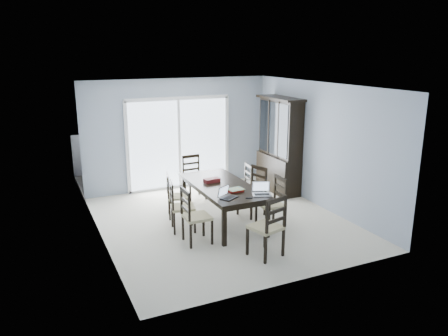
# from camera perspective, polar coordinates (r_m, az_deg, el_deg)

# --- Properties ---
(floor) EXTENTS (5.00, 5.00, 0.00)m
(floor) POSITION_cam_1_polar(r_m,az_deg,el_deg) (8.53, -0.22, -7.01)
(floor) COLOR #EEE6CC
(floor) RESTS_ON ground
(ceiling) EXTENTS (5.00, 5.00, 0.00)m
(ceiling) POSITION_cam_1_polar(r_m,az_deg,el_deg) (7.92, -0.24, 10.69)
(ceiling) COLOR white
(ceiling) RESTS_ON back_wall
(back_wall) EXTENTS (4.50, 0.02, 2.60)m
(back_wall) POSITION_cam_1_polar(r_m,az_deg,el_deg) (10.40, -5.96, 4.44)
(back_wall) COLOR #8F9BAB
(back_wall) RESTS_ON floor
(wall_left) EXTENTS (0.02, 5.00, 2.60)m
(wall_left) POSITION_cam_1_polar(r_m,az_deg,el_deg) (7.51, -16.06, -0.23)
(wall_left) COLOR #8F9BAB
(wall_left) RESTS_ON floor
(wall_right) EXTENTS (0.02, 5.00, 2.60)m
(wall_right) POSITION_cam_1_polar(r_m,az_deg,el_deg) (9.26, 12.56, 2.84)
(wall_right) COLOR #8F9BAB
(wall_right) RESTS_ON floor
(balcony) EXTENTS (4.50, 2.00, 0.10)m
(balcony) POSITION_cam_1_polar(r_m,az_deg,el_deg) (11.64, -7.37, -1.29)
(balcony) COLOR gray
(balcony) RESTS_ON ground
(railing) EXTENTS (4.50, 0.06, 1.10)m
(railing) POSITION_cam_1_polar(r_m,az_deg,el_deg) (12.43, -8.86, 2.56)
(railing) COLOR #99999E
(railing) RESTS_ON balcony
(dining_table) EXTENTS (1.00, 2.20, 0.75)m
(dining_table) POSITION_cam_1_polar(r_m,az_deg,el_deg) (8.30, -0.22, -2.70)
(dining_table) COLOR black
(dining_table) RESTS_ON floor
(china_hutch) EXTENTS (0.50, 1.38, 2.20)m
(china_hutch) POSITION_cam_1_polar(r_m,az_deg,el_deg) (10.19, 7.25, 2.86)
(china_hutch) COLOR black
(china_hutch) RESTS_ON floor
(sliding_door) EXTENTS (2.52, 0.05, 2.18)m
(sliding_door) POSITION_cam_1_polar(r_m,az_deg,el_deg) (10.42, -5.88, 3.27)
(sliding_door) COLOR silver
(sliding_door) RESTS_ON floor
(chair_left_near) EXTENTS (0.44, 0.43, 1.14)m
(chair_left_near) POSITION_cam_1_polar(r_m,az_deg,el_deg) (7.42, -4.26, -5.51)
(chair_left_near) COLOR black
(chair_left_near) RESTS_ON floor
(chair_left_mid) EXTENTS (0.50, 0.49, 1.09)m
(chair_left_mid) POSITION_cam_1_polar(r_m,az_deg,el_deg) (7.97, -6.07, -4.27)
(chair_left_mid) COLOR black
(chair_left_mid) RESTS_ON floor
(chair_left_far) EXTENTS (0.48, 0.47, 1.03)m
(chair_left_far) POSITION_cam_1_polar(r_m,az_deg,el_deg) (8.64, -6.67, -2.97)
(chair_left_far) COLOR black
(chair_left_far) RESTS_ON floor
(chair_right_near) EXTENTS (0.43, 0.42, 1.12)m
(chair_right_near) POSITION_cam_1_polar(r_m,az_deg,el_deg) (8.15, 6.68, -3.76)
(chair_right_near) COLOR black
(chair_right_near) RESTS_ON floor
(chair_right_mid) EXTENTS (0.54, 0.53, 1.13)m
(chair_right_mid) POSITION_cam_1_polar(r_m,az_deg,el_deg) (8.75, 4.06, -2.30)
(chair_right_mid) COLOR black
(chair_right_mid) RESTS_ON floor
(chair_right_far) EXTENTS (0.43, 0.42, 1.02)m
(chair_right_far) POSITION_cam_1_polar(r_m,az_deg,el_deg) (9.30, 2.63, -1.60)
(chair_right_far) COLOR black
(chair_right_far) RESTS_ON floor
(chair_end_near) EXTENTS (0.56, 0.57, 1.20)m
(chair_end_near) POSITION_cam_1_polar(r_m,az_deg,el_deg) (6.92, 6.11, -6.84)
(chair_end_near) COLOR black
(chair_end_near) RESTS_ON floor
(chair_end_far) EXTENTS (0.43, 0.44, 1.11)m
(chair_end_far) POSITION_cam_1_polar(r_m,az_deg,el_deg) (9.77, -4.10, -0.52)
(chair_end_far) COLOR black
(chair_end_far) RESTS_ON floor
(laptop_dark) EXTENTS (0.35, 0.32, 0.20)m
(laptop_dark) POSITION_cam_1_polar(r_m,az_deg,el_deg) (7.52, 0.66, -3.61)
(laptop_dark) COLOR black
(laptop_dark) RESTS_ON dining_table
(laptop_silver) EXTENTS (0.38, 0.32, 0.22)m
(laptop_silver) POSITION_cam_1_polar(r_m,az_deg,el_deg) (7.70, 4.97, -3.17)
(laptop_silver) COLOR #B7B7BA
(laptop_silver) RESTS_ON dining_table
(book_stack) EXTENTS (0.30, 0.25, 0.05)m
(book_stack) POSITION_cam_1_polar(r_m,az_deg,el_deg) (7.88, 1.50, -2.90)
(book_stack) COLOR maroon
(book_stack) RESTS_ON dining_table
(cell_phone) EXTENTS (0.13, 0.10, 0.01)m
(cell_phone) POSITION_cam_1_polar(r_m,az_deg,el_deg) (7.53, 3.29, -3.93)
(cell_phone) COLOR black
(cell_phone) RESTS_ON dining_table
(game_box) EXTENTS (0.31, 0.17, 0.08)m
(game_box) POSITION_cam_1_polar(r_m,az_deg,el_deg) (8.42, -1.60, -1.62)
(game_box) COLOR #521310
(game_box) RESTS_ON dining_table
(hot_tub) EXTENTS (1.76, 1.60, 0.85)m
(hot_tub) POSITION_cam_1_polar(r_m,az_deg,el_deg) (11.37, -9.96, 0.70)
(hot_tub) COLOR maroon
(hot_tub) RESTS_ON balcony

